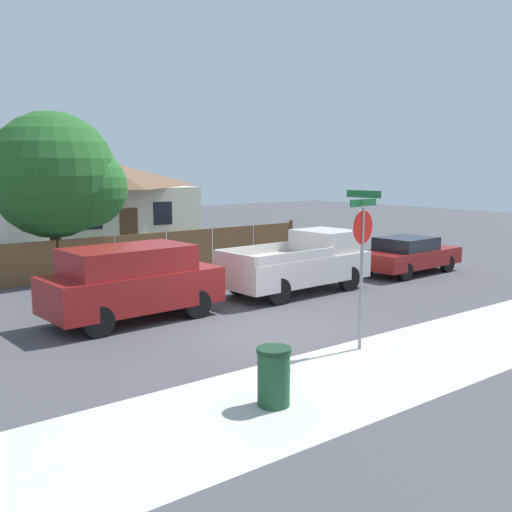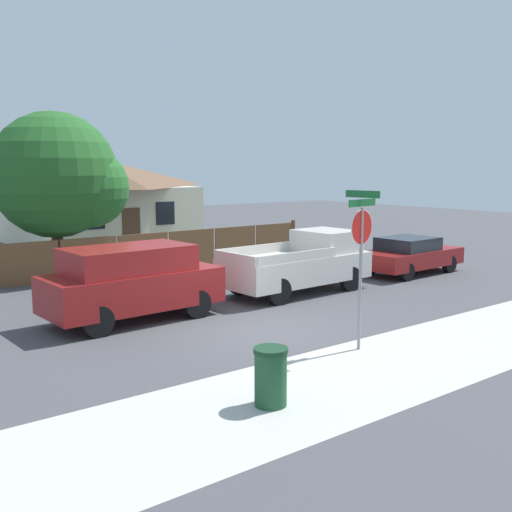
# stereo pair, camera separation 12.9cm
# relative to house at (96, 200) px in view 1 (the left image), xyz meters

# --- Properties ---
(ground_plane) EXTENTS (80.00, 80.00, 0.00)m
(ground_plane) POSITION_rel_house_xyz_m (-3.73, -18.09, -2.22)
(ground_plane) COLOR #47474C
(sidewalk_strip) EXTENTS (36.00, 3.20, 0.01)m
(sidewalk_strip) POSITION_rel_house_xyz_m (-3.73, -21.69, -2.22)
(sidewalk_strip) COLOR beige
(sidewalk_strip) RESTS_ON ground
(wooden_fence) EXTENTS (12.78, 0.12, 1.53)m
(wooden_fence) POSITION_rel_house_xyz_m (-1.10, -9.05, -1.51)
(wooden_fence) COLOR brown
(wooden_fence) RESTS_ON ground
(house) EXTENTS (8.64, 7.79, 4.30)m
(house) POSITION_rel_house_xyz_m (0.00, 0.00, 0.00)
(house) COLOR beige
(house) RESTS_ON ground
(oak_tree) EXTENTS (4.66, 4.44, 5.82)m
(oak_tree) POSITION_rel_house_xyz_m (-4.77, -8.07, 1.28)
(oak_tree) COLOR brown
(oak_tree) RESTS_ON ground
(red_suv) EXTENTS (4.52, 2.10, 1.92)m
(red_suv) POSITION_rel_house_xyz_m (-5.71, -15.37, -1.19)
(red_suv) COLOR maroon
(red_suv) RESTS_ON ground
(orange_pickup) EXTENTS (4.98, 2.20, 1.87)m
(orange_pickup) POSITION_rel_house_xyz_m (0.06, -15.36, -1.32)
(orange_pickup) COLOR silver
(orange_pickup) RESTS_ON ground
(parked_sedan) EXTENTS (4.30, 2.02, 1.35)m
(parked_sedan) POSITION_rel_house_xyz_m (5.37, -15.37, -1.52)
(parked_sedan) COLOR maroon
(parked_sedan) RESTS_ON ground
(stop_sign) EXTENTS (0.93, 0.84, 3.41)m
(stop_sign) POSITION_rel_house_xyz_m (-2.95, -20.58, 0.10)
(stop_sign) COLOR gray
(stop_sign) RESTS_ON ground
(trash_bin) EXTENTS (0.57, 0.57, 0.98)m
(trash_bin) POSITION_rel_house_xyz_m (-6.38, -21.80, -1.73)
(trash_bin) COLOR #1E4C2D
(trash_bin) RESTS_ON ground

